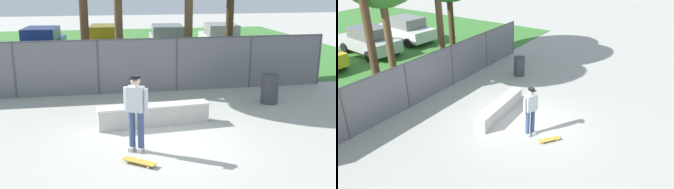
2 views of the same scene
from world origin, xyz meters
The scene contains 8 objects.
ground_plane centered at (0.00, 0.00, 0.00)m, with size 80.00×80.00×0.00m, color #ADAAA3.
concrete_ledge centered at (0.04, 1.25, 0.30)m, with size 3.17×0.72×0.59m.
skateboarder centered at (-0.62, -0.46, 1.03)m, with size 0.55×0.40×1.84m.
skateboard centered at (-0.65, -1.25, 0.07)m, with size 0.75×0.65×0.09m.
chainlink_fence centered at (0.00, 4.82, 1.06)m, with size 14.19×0.07×1.97m.
car_silver centered at (2.36, 12.10, 0.84)m, with size 2.31×4.35×1.66m.
car_white centered at (5.37, 12.18, 0.84)m, with size 2.31×4.35×1.66m.
trash_bin centered at (4.12, 2.70, 0.49)m, with size 0.56×0.56×0.97m, color #3F3F44.
Camera 2 is at (-9.79, -5.15, 6.51)m, focal length 35.61 mm.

